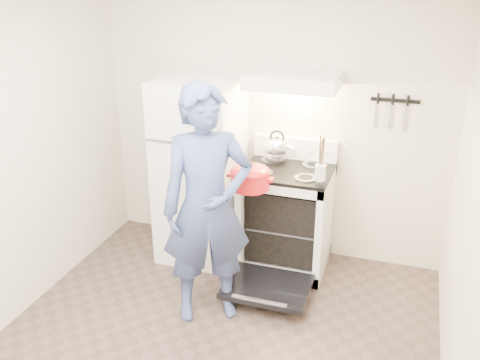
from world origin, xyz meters
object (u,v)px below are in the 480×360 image
at_px(refrigerator, 201,170).
at_px(stove_body, 286,220).
at_px(person, 207,207).
at_px(dutch_oven, 250,179).
at_px(tea_kettle, 277,146).

relative_size(refrigerator, stove_body, 1.85).
relative_size(person, dutch_oven, 4.94).
bearing_deg(tea_kettle, stove_body, -44.89).
xyz_separation_m(stove_body, person, (-0.40, -0.90, 0.47)).
bearing_deg(tea_kettle, person, -104.08).
xyz_separation_m(refrigerator, person, (0.41, -0.87, 0.08)).
relative_size(stove_body, dutch_oven, 2.44).
height_order(refrigerator, stove_body, refrigerator).
distance_m(stove_body, person, 1.09).
bearing_deg(dutch_oven, stove_body, 71.67).
height_order(refrigerator, tea_kettle, refrigerator).
bearing_deg(dutch_oven, refrigerator, 141.18).
xyz_separation_m(tea_kettle, dutch_oven, (-0.04, -0.67, -0.06)).
height_order(stove_body, person, person).
distance_m(refrigerator, tea_kettle, 0.73).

